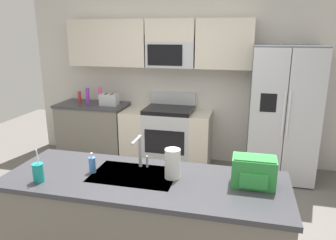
{
  "coord_description": "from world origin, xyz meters",
  "views": [
    {
      "loc": [
        0.88,
        -2.81,
        2.02
      ],
      "look_at": [
        0.04,
        0.6,
        1.05
      ],
      "focal_mm": 34.3,
      "sensor_mm": 36.0,
      "label": 1
    }
  ],
  "objects_px": {
    "backpack": "(254,171)",
    "range_oven": "(167,136)",
    "bottle_pink": "(100,96)",
    "bottle_purple": "(88,96)",
    "drink_cup_teal": "(38,172)",
    "toaster": "(109,100)",
    "paper_towel_roll": "(173,164)",
    "pepper_mill": "(80,97)",
    "refrigerator": "(282,114)",
    "soap_dispenser": "(92,165)",
    "sink_faucet": "(140,149)"
  },
  "relations": [
    {
      "from": "range_oven",
      "to": "sink_faucet",
      "type": "distance_m",
      "value": 2.32
    },
    {
      "from": "bottle_pink",
      "to": "soap_dispenser",
      "type": "height_order",
      "value": "bottle_pink"
    },
    {
      "from": "pepper_mill",
      "to": "paper_towel_roll",
      "type": "relative_size",
      "value": 0.79
    },
    {
      "from": "refrigerator",
      "to": "bottle_purple",
      "type": "height_order",
      "value": "refrigerator"
    },
    {
      "from": "toaster",
      "to": "soap_dispenser",
      "type": "bearing_deg",
      "value": -69.31
    },
    {
      "from": "range_oven",
      "to": "drink_cup_teal",
      "type": "bearing_deg",
      "value": -97.7
    },
    {
      "from": "drink_cup_teal",
      "to": "toaster",
      "type": "bearing_deg",
      "value": 102.14
    },
    {
      "from": "bottle_pink",
      "to": "drink_cup_teal",
      "type": "height_order",
      "value": "bottle_pink"
    },
    {
      "from": "soap_dispenser",
      "to": "refrigerator",
      "type": "bearing_deg",
      "value": 53.83
    },
    {
      "from": "toaster",
      "to": "bottle_purple",
      "type": "bearing_deg",
      "value": -179.16
    },
    {
      "from": "range_oven",
      "to": "sink_faucet",
      "type": "bearing_deg",
      "value": -81.79
    },
    {
      "from": "range_oven",
      "to": "refrigerator",
      "type": "xyz_separation_m",
      "value": [
        1.67,
        -0.07,
        0.48
      ]
    },
    {
      "from": "toaster",
      "to": "bottle_purple",
      "type": "xyz_separation_m",
      "value": [
        -0.36,
        -0.01,
        0.04
      ]
    },
    {
      "from": "bottle_pink",
      "to": "sink_faucet",
      "type": "distance_m",
      "value": 2.64
    },
    {
      "from": "drink_cup_teal",
      "to": "paper_towel_roll",
      "type": "distance_m",
      "value": 1.04
    },
    {
      "from": "soap_dispenser",
      "to": "drink_cup_teal",
      "type": "bearing_deg",
      "value": -142.38
    },
    {
      "from": "bottle_purple",
      "to": "drink_cup_teal",
      "type": "xyz_separation_m",
      "value": [
        0.92,
        -2.59,
        -0.05
      ]
    },
    {
      "from": "soap_dispenser",
      "to": "paper_towel_roll",
      "type": "distance_m",
      "value": 0.67
    },
    {
      "from": "toaster",
      "to": "drink_cup_teal",
      "type": "distance_m",
      "value": 2.65
    },
    {
      "from": "range_oven",
      "to": "bottle_pink",
      "type": "xyz_separation_m",
      "value": [
        -1.09,
        0.01,
        0.59
      ]
    },
    {
      "from": "toaster",
      "to": "paper_towel_roll",
      "type": "relative_size",
      "value": 1.17
    },
    {
      "from": "toaster",
      "to": "paper_towel_roll",
      "type": "distance_m",
      "value": 2.76
    },
    {
      "from": "drink_cup_teal",
      "to": "refrigerator",
      "type": "bearing_deg",
      "value": 51.82
    },
    {
      "from": "range_oven",
      "to": "bottle_pink",
      "type": "bearing_deg",
      "value": 179.41
    },
    {
      "from": "range_oven",
      "to": "sink_faucet",
      "type": "xyz_separation_m",
      "value": [
        0.32,
        -2.21,
        0.62
      ]
    },
    {
      "from": "refrigerator",
      "to": "paper_towel_roll",
      "type": "bearing_deg",
      "value": -114.59
    },
    {
      "from": "range_oven",
      "to": "refrigerator",
      "type": "relative_size",
      "value": 0.74
    },
    {
      "from": "bottle_purple",
      "to": "drink_cup_teal",
      "type": "relative_size",
      "value": 0.97
    },
    {
      "from": "pepper_mill",
      "to": "paper_towel_roll",
      "type": "distance_m",
      "value": 3.13
    },
    {
      "from": "pepper_mill",
      "to": "backpack",
      "type": "xyz_separation_m",
      "value": [
        2.7,
        -2.32,
        0.02
      ]
    },
    {
      "from": "refrigerator",
      "to": "sink_faucet",
      "type": "bearing_deg",
      "value": -122.18
    },
    {
      "from": "paper_towel_roll",
      "to": "range_oven",
      "type": "bearing_deg",
      "value": 105.12
    },
    {
      "from": "bottle_pink",
      "to": "refrigerator",
      "type": "bearing_deg",
      "value": -1.73
    },
    {
      "from": "soap_dispenser",
      "to": "range_oven",
      "type": "bearing_deg",
      "value": 89.24
    },
    {
      "from": "soap_dispenser",
      "to": "bottle_pink",
      "type": "bearing_deg",
      "value": 113.82
    },
    {
      "from": "range_oven",
      "to": "pepper_mill",
      "type": "xyz_separation_m",
      "value": [
        -1.45,
        -0.0,
        0.55
      ]
    },
    {
      "from": "backpack",
      "to": "range_oven",
      "type": "bearing_deg",
      "value": 118.31
    },
    {
      "from": "bottle_purple",
      "to": "drink_cup_teal",
      "type": "bearing_deg",
      "value": -70.43
    },
    {
      "from": "bottle_pink",
      "to": "bottle_purple",
      "type": "height_order",
      "value": "bottle_pink"
    },
    {
      "from": "refrigerator",
      "to": "toaster",
      "type": "distance_m",
      "value": 2.59
    },
    {
      "from": "refrigerator",
      "to": "sink_faucet",
      "type": "relative_size",
      "value": 6.56
    },
    {
      "from": "bottle_purple",
      "to": "paper_towel_roll",
      "type": "bearing_deg",
      "value": -50.03
    },
    {
      "from": "sink_faucet",
      "to": "paper_towel_roll",
      "type": "relative_size",
      "value": 1.17
    },
    {
      "from": "range_oven",
      "to": "soap_dispenser",
      "type": "bearing_deg",
      "value": -90.76
    },
    {
      "from": "toaster",
      "to": "sink_faucet",
      "type": "height_order",
      "value": "sink_faucet"
    },
    {
      "from": "range_oven",
      "to": "backpack",
      "type": "relative_size",
      "value": 4.25
    },
    {
      "from": "bottle_pink",
      "to": "sink_faucet",
      "type": "xyz_separation_m",
      "value": [
        1.41,
        -2.23,
        0.03
      ]
    },
    {
      "from": "bottle_purple",
      "to": "bottle_pink",
      "type": "bearing_deg",
      "value": 20.57
    },
    {
      "from": "refrigerator",
      "to": "backpack",
      "type": "distance_m",
      "value": 2.29
    },
    {
      "from": "range_oven",
      "to": "pepper_mill",
      "type": "bearing_deg",
      "value": -179.9
    }
  ]
}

